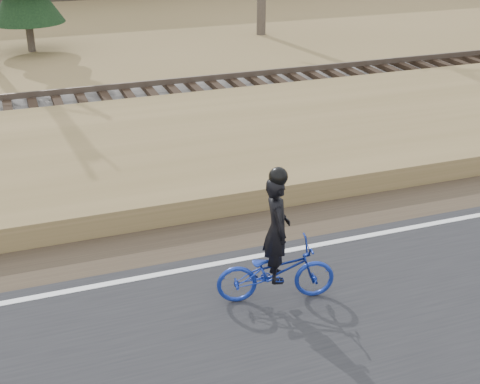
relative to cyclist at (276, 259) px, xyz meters
name	(u,v)px	position (x,y,z in m)	size (l,w,h in m)	color
ground	(339,251)	(1.56, 0.99, -0.70)	(120.00, 120.00, 0.00)	olive
road	(427,337)	(1.56, -1.51, -0.67)	(120.00, 6.00, 0.06)	black
edge_line	(334,242)	(1.56, 1.19, -0.64)	(120.00, 0.12, 0.01)	silver
shoulder	(308,219)	(1.56, 2.19, -0.68)	(120.00, 1.60, 0.04)	#473A2B
embankment	(249,151)	(1.56, 5.19, -0.48)	(120.00, 5.00, 0.44)	olive
ballast	(199,102)	(1.56, 8.99, -0.48)	(120.00, 3.00, 0.45)	slate
railroad	(199,91)	(1.56, 8.99, -0.17)	(120.00, 2.40, 0.29)	black
cyclist	(276,259)	(0.00, 0.00, 0.00)	(1.78, 0.93, 2.04)	navy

